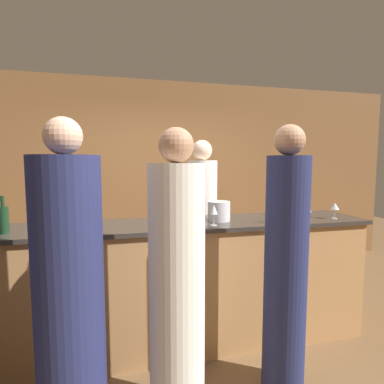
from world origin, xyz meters
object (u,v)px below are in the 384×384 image
(guest_3, at_px, (286,268))
(ice_bucket, at_px, (219,211))
(bartender, at_px, (202,230))
(guest_1, at_px, (177,288))
(wine_bottle_0, at_px, (306,205))
(wine_bottle_1, at_px, (4,219))
(guest_0, at_px, (70,300))

(guest_3, height_order, ice_bucket, guest_3)
(bartender, bearing_deg, guest_1, 68.79)
(guest_3, distance_m, wine_bottle_0, 0.91)
(guest_3, relative_size, wine_bottle_0, 6.12)
(wine_bottle_0, bearing_deg, guest_3, -132.60)
(wine_bottle_1, height_order, ice_bucket, wine_bottle_1)
(guest_0, bearing_deg, ice_bucket, 34.87)
(bartender, height_order, ice_bucket, bartender)
(guest_3, relative_size, wine_bottle_1, 6.81)
(guest_1, xyz_separation_m, ice_bucket, (0.52, 0.74, 0.34))
(guest_0, bearing_deg, guest_3, 4.55)
(guest_0, xyz_separation_m, wine_bottle_0, (1.96, 0.74, 0.36))
(guest_3, relative_size, ice_bucket, 9.44)
(guest_3, bearing_deg, bartender, 100.19)
(guest_0, relative_size, ice_bucket, 9.36)
(guest_1, relative_size, wine_bottle_0, 5.96)
(guest_0, xyz_separation_m, wine_bottle_1, (-0.54, 0.69, 0.35))
(guest_0, relative_size, guest_3, 0.99)
(bartender, distance_m, wine_bottle_1, 1.88)
(wine_bottle_1, bearing_deg, ice_bucket, 3.38)
(guest_3, height_order, wine_bottle_0, guest_3)
(guest_1, distance_m, wine_bottle_1, 1.36)
(guest_1, height_order, wine_bottle_1, guest_1)
(ice_bucket, bearing_deg, guest_1, -124.87)
(bartender, distance_m, guest_3, 1.35)
(guest_0, xyz_separation_m, ice_bucket, (1.12, 0.78, 0.33))
(guest_1, bearing_deg, guest_3, 5.04)
(wine_bottle_1, distance_m, ice_bucket, 1.66)
(bartender, bearing_deg, wine_bottle_0, 139.30)
(guest_3, xyz_separation_m, wine_bottle_0, (0.58, 0.63, 0.34))
(wine_bottle_0, height_order, ice_bucket, wine_bottle_0)
(bartender, relative_size, ice_bucket, 9.40)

